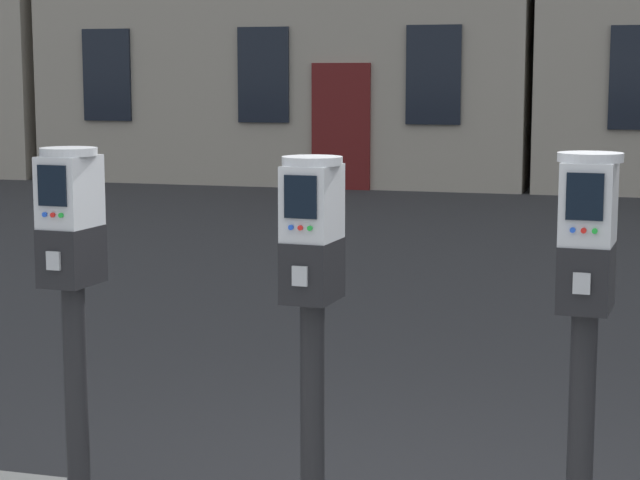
{
  "coord_description": "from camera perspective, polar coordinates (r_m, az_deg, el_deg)",
  "views": [
    {
      "loc": [
        0.93,
        -4.06,
        1.89
      ],
      "look_at": [
        -0.2,
        -0.14,
        1.29
      ],
      "focal_mm": 63.51,
      "sensor_mm": 36.0,
      "label": 1
    }
  ],
  "objects": [
    {
      "name": "parking_meter_end_of_row",
      "position": [
        3.89,
        13.24,
        -2.53
      ],
      "size": [
        0.23,
        0.26,
        1.5
      ],
      "rotation": [
        0.0,
        0.0,
        -1.63
      ],
      "color": "black",
      "rests_on": "sidewalk_slab"
    },
    {
      "name": "parking_meter_near_kerb",
      "position": [
        4.42,
        -12.38,
        -1.39
      ],
      "size": [
        0.23,
        0.26,
        1.48
      ],
      "rotation": [
        0.0,
        0.0,
        -1.63
      ],
      "color": "black",
      "rests_on": "sidewalk_slab"
    },
    {
      "name": "parking_meter_twin_adjacent",
      "position": [
        4.05,
        -0.4,
        -2.19
      ],
      "size": [
        0.23,
        0.26,
        1.46
      ],
      "rotation": [
        0.0,
        0.0,
        -1.63
      ],
      "color": "black",
      "rests_on": "sidewalk_slab"
    }
  ]
}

